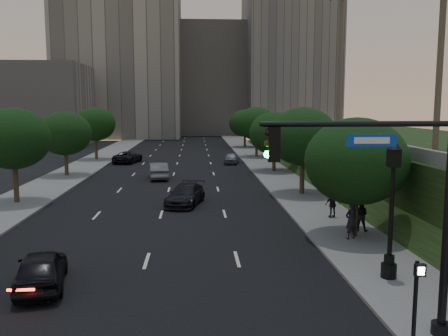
{
  "coord_description": "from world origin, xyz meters",
  "views": [
    {
      "loc": [
        2.19,
        -15.31,
        6.78
      ],
      "look_at": [
        3.66,
        9.0,
        3.6
      ],
      "focal_mm": 38.0,
      "sensor_mm": 36.0,
      "label": 1
    }
  ],
  "objects": [
    {
      "name": "pedestrian_b",
      "position": [
        10.96,
        8.94,
        1.01
      ],
      "size": [
        1.03,
        0.93,
        1.72
      ],
      "primitive_type": "imported",
      "rotation": [
        0.0,
        0.0,
        2.72
      ],
      "color": "black",
      "rests_on": "sidewalk_right"
    },
    {
      "name": "ground",
      "position": [
        0.0,
        0.0,
        0.0
      ],
      "size": [
        160.0,
        160.0,
        0.0
      ],
      "primitive_type": "plane",
      "color": "black",
      "rests_on": "ground"
    },
    {
      "name": "tree_right_b",
      "position": [
        10.3,
        20.0,
        4.52
      ],
      "size": [
        5.2,
        5.2,
        6.74
      ],
      "color": "#38281C",
      "rests_on": "ground"
    },
    {
      "name": "pedestrian_signal",
      "position": [
        8.34,
        -2.98,
        1.57
      ],
      "size": [
        0.3,
        0.33,
        2.5
      ],
      "color": "black",
      "rests_on": "ground"
    },
    {
      "name": "office_block_mid",
      "position": [
        6.0,
        102.0,
        13.0
      ],
      "size": [
        22.0,
        18.0,
        26.0
      ],
      "primitive_type": "cube",
      "color": "#A6A198",
      "rests_on": "ground"
    },
    {
      "name": "tree_right_d",
      "position": [
        10.3,
        47.0,
        4.52
      ],
      "size": [
        5.2,
        5.2,
        6.74
      ],
      "color": "#38281C",
      "rests_on": "ground"
    },
    {
      "name": "tree_left_c",
      "position": [
        -10.3,
        31.0,
        4.21
      ],
      "size": [
        5.0,
        5.0,
        6.34
      ],
      "color": "#38281C",
      "rests_on": "ground"
    },
    {
      "name": "sedan_mid_left",
      "position": [
        -1.32,
        29.07,
        0.78
      ],
      "size": [
        2.29,
        4.9,
        1.55
      ],
      "primitive_type": "imported",
      "rotation": [
        0.0,
        0.0,
        3.28
      ],
      "color": "#5A5C62",
      "rests_on": "ground"
    },
    {
      "name": "tree_right_a",
      "position": [
        10.3,
        8.0,
        4.02
      ],
      "size": [
        5.2,
        5.2,
        6.24
      ],
      "color": "#38281C",
      "rests_on": "ground"
    },
    {
      "name": "sidewalk_right",
      "position": [
        10.25,
        30.0,
        0.07
      ],
      "size": [
        4.5,
        140.0,
        0.15
      ],
      "primitive_type": "cube",
      "color": "slate",
      "rests_on": "ground"
    },
    {
      "name": "sedan_near_right",
      "position": [
        1.47,
        16.97,
        0.71
      ],
      "size": [
        3.09,
        5.23,
        1.42
      ],
      "primitive_type": "imported",
      "rotation": [
        0.0,
        0.0,
        -0.24
      ],
      "color": "black",
      "rests_on": "ground"
    },
    {
      "name": "tree_left_b",
      "position": [
        -10.3,
        18.0,
        4.58
      ],
      "size": [
        5.0,
        5.0,
        6.71
      ],
      "color": "#38281C",
      "rests_on": "ground"
    },
    {
      "name": "office_block_left",
      "position": [
        -14.0,
        92.0,
        16.0
      ],
      "size": [
        26.0,
        20.0,
        32.0
      ],
      "primitive_type": "cube",
      "color": "gray",
      "rests_on": "ground"
    },
    {
      "name": "embankment",
      "position": [
        22.0,
        28.0,
        2.0
      ],
      "size": [
        18.0,
        90.0,
        4.0
      ],
      "primitive_type": "cube",
      "color": "black",
      "rests_on": "ground"
    },
    {
      "name": "sedan_far_right",
      "position": [
        6.45,
        40.42,
        0.66
      ],
      "size": [
        2.15,
        4.09,
        1.33
      ],
      "primitive_type": "imported",
      "rotation": [
        0.0,
        0.0,
        -0.15
      ],
      "color": "slate",
      "rests_on": "ground"
    },
    {
      "name": "tree_right_c",
      "position": [
        10.3,
        33.0,
        4.02
      ],
      "size": [
        5.2,
        5.2,
        6.24
      ],
      "color": "#38281C",
      "rests_on": "ground"
    },
    {
      "name": "parapet_wall",
      "position": [
        13.5,
        28.0,
        4.35
      ],
      "size": [
        0.35,
        90.0,
        0.7
      ],
      "primitive_type": "cube",
      "color": "slate",
      "rests_on": "embankment"
    },
    {
      "name": "tree_left_d",
      "position": [
        -10.3,
        45.0,
        4.58
      ],
      "size": [
        5.0,
        5.0,
        6.71
      ],
      "color": "#38281C",
      "rests_on": "ground"
    },
    {
      "name": "sedan_near_left",
      "position": [
        -3.62,
        2.18,
        0.73
      ],
      "size": [
        2.53,
        4.53,
        1.46
      ],
      "primitive_type": "imported",
      "rotation": [
        0.0,
        0.0,
        3.34
      ],
      "color": "black",
      "rests_on": "ground"
    },
    {
      "name": "office_block_right",
      "position": [
        24.0,
        96.0,
        18.0
      ],
      "size": [
        20.0,
        22.0,
        36.0
      ],
      "primitive_type": "cube",
      "color": "slate",
      "rests_on": "ground"
    },
    {
      "name": "street_lamp",
      "position": [
        9.67,
        2.04,
        2.63
      ],
      "size": [
        0.64,
        0.64,
        5.62
      ],
      "color": "black",
      "rests_on": "ground"
    },
    {
      "name": "pedestrian_c",
      "position": [
        10.39,
        12.11,
        0.94
      ],
      "size": [
        0.98,
        0.53,
        1.59
      ],
      "primitive_type": "imported",
      "rotation": [
        0.0,
        0.0,
        3.3
      ],
      "color": "black",
      "rests_on": "sidewalk_right"
    },
    {
      "name": "traffic_signal_mast",
      "position": [
        8.23,
        -2.6,
        3.67
      ],
      "size": [
        5.68,
        0.56,
        7.0
      ],
      "color": "black",
      "rests_on": "ground"
    },
    {
      "name": "pedestrian_a",
      "position": [
        9.95,
        7.44,
        1.11
      ],
      "size": [
        0.82,
        0.71,
        1.91
      ],
      "primitive_type": "imported",
      "rotation": [
        0.0,
        0.0,
        3.57
      ],
      "color": "black",
      "rests_on": "sidewalk_right"
    },
    {
      "name": "sidewalk_left",
      "position": [
        -10.25,
        30.0,
        0.07
      ],
      "size": [
        4.5,
        140.0,
        0.15
      ],
      "primitive_type": "cube",
      "color": "slate",
      "rests_on": "ground"
    },
    {
      "name": "road_surface",
      "position": [
        0.0,
        30.0,
        0.01
      ],
      "size": [
        16.0,
        140.0,
        0.02
      ],
      "primitive_type": "cube",
      "color": "black",
      "rests_on": "ground"
    },
    {
      "name": "office_block_filler",
      "position": [
        -26.0,
        70.0,
        7.0
      ],
      "size": [
        18.0,
        16.0,
        14.0
      ],
      "primitive_type": "cube",
      "color": "#A6A198",
      "rests_on": "ground"
    },
    {
      "name": "sedan_far_left",
      "position": [
        -5.94,
        42.04,
        0.71
      ],
      "size": [
        3.4,
        5.48,
        1.41
      ],
      "primitive_type": "imported",
      "rotation": [
        0.0,
        0.0,
        2.92
      ],
      "color": "black",
      "rests_on": "ground"
    },
    {
      "name": "tree_right_e",
      "position": [
        10.3,
        62.0,
        4.02
      ],
      "size": [
        5.2,
        5.2,
        6.24
      ],
      "color": "#38281C",
      "rests_on": "ground"
    }
  ]
}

